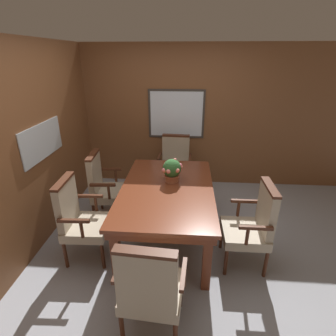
# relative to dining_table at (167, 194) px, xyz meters

# --- Properties ---
(ground_plane) EXTENTS (14.00, 14.00, 0.00)m
(ground_plane) POSITION_rel_dining_table_xyz_m (0.01, -0.17, -0.65)
(ground_plane) COLOR #93969E
(wall_back) EXTENTS (7.20, 0.08, 2.45)m
(wall_back) POSITION_rel_dining_table_xyz_m (0.01, 1.75, 0.57)
(wall_back) COLOR brown
(wall_back) RESTS_ON ground_plane
(wall_left) EXTENTS (0.08, 7.20, 2.45)m
(wall_left) POSITION_rel_dining_table_xyz_m (-1.61, -0.16, 0.57)
(wall_left) COLOR brown
(wall_left) RESTS_ON ground_plane
(dining_table) EXTENTS (1.14, 1.82, 0.74)m
(dining_table) POSITION_rel_dining_table_xyz_m (0.00, 0.00, 0.00)
(dining_table) COLOR maroon
(dining_table) RESTS_ON ground_plane
(chair_right_near) EXTENTS (0.49, 0.56, 1.01)m
(chair_right_near) POSITION_rel_dining_table_xyz_m (0.99, -0.38, -0.12)
(chair_right_near) COLOR #472314
(chair_right_near) RESTS_ON ground_plane
(chair_head_near) EXTENTS (0.58, 0.52, 1.01)m
(chair_head_near) POSITION_rel_dining_table_xyz_m (-0.03, -1.33, -0.12)
(chair_head_near) COLOR #472314
(chair_head_near) RESTS_ON ground_plane
(chair_left_near) EXTENTS (0.51, 0.57, 1.01)m
(chair_left_near) POSITION_rel_dining_table_xyz_m (-0.99, -0.41, -0.12)
(chair_left_near) COLOR #472314
(chair_left_near) RESTS_ON ground_plane
(chair_head_far) EXTENTS (0.58, 0.52, 1.01)m
(chair_head_far) POSITION_rel_dining_table_xyz_m (0.03, 1.31, -0.12)
(chair_head_far) COLOR #472314
(chair_head_far) RESTS_ON ground_plane
(chair_left_far) EXTENTS (0.53, 0.58, 1.01)m
(chair_left_far) POSITION_rel_dining_table_xyz_m (-0.94, 0.42, -0.12)
(chair_left_far) COLOR #472314
(chair_left_far) RESTS_ON ground_plane
(potted_plant) EXTENTS (0.26, 0.27, 0.31)m
(potted_plant) POSITION_rel_dining_table_xyz_m (0.05, 0.18, 0.25)
(potted_plant) COLOR #9E5638
(potted_plant) RESTS_ON dining_table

